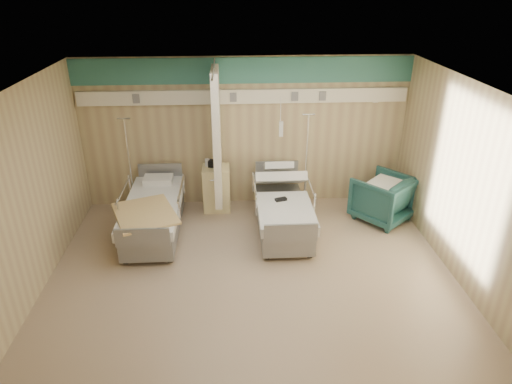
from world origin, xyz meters
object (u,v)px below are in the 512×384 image
iv_stand_left (134,196)px  visitor_armchair (383,198)px  bed_left (154,218)px  iv_stand_right (305,192)px  bedside_cabinet (217,188)px  bed_right (282,214)px

iv_stand_left → visitor_armchair: bearing=-5.8°
bed_left → iv_stand_left: 0.90m
iv_stand_right → iv_stand_left: (-3.18, 0.03, -0.01)m
bedside_cabinet → iv_stand_right: size_ratio=0.45×
bed_right → visitor_armchair: 1.88m
bed_left → iv_stand_left: (-0.48, 0.76, 0.07)m
bed_left → iv_stand_left: iv_stand_left is taller
visitor_armchair → bed_left: bearing=-35.6°
bedside_cabinet → visitor_armchair: (3.00, -0.60, -0.00)m
bedside_cabinet → iv_stand_right: (1.65, -0.16, -0.04)m
bedside_cabinet → visitor_armchair: 3.06m
bed_left → bedside_cabinet: (1.05, 0.90, 0.11)m
bedside_cabinet → iv_stand_left: (-1.53, -0.14, -0.04)m
bed_left → iv_stand_right: size_ratio=1.15×
visitor_armchair → iv_stand_right: iv_stand_right is taller
bedside_cabinet → visitor_armchair: size_ratio=0.92×
bed_right → iv_stand_right: (0.50, 0.74, 0.07)m
visitor_armchair → iv_stand_right: bearing=-57.8°
bed_right → iv_stand_left: size_ratio=1.16×
bedside_cabinet → iv_stand_left: size_ratio=0.46×
bed_right → bed_left: same height
bedside_cabinet → visitor_armchair: bearing=-11.3°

